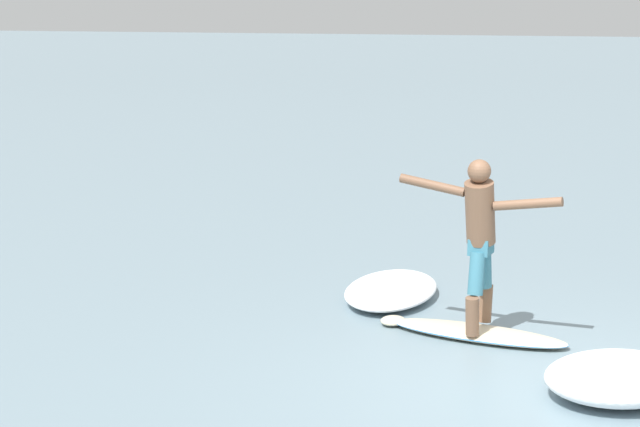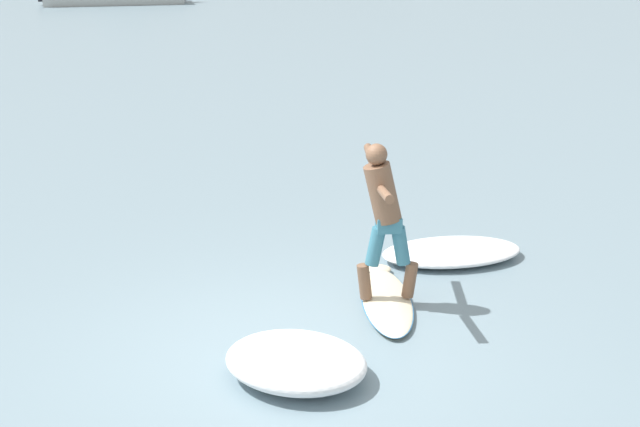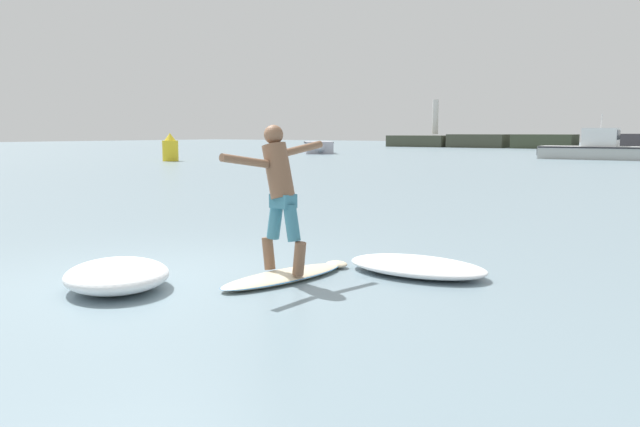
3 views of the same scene
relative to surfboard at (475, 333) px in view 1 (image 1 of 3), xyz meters
The scene contains 5 objects.
ground_plane 1.51m from the surfboard, 146.89° to the right, with size 200.00×200.00×0.00m, color gray.
surfboard is the anchor object (origin of this frame).
surfer 1.05m from the surfboard, 155.04° to the right, with size 0.67×1.59×1.70m.
wave_foam_at_tail 1.60m from the surfboard, 46.46° to the left, with size 1.78×1.06×0.19m.
wave_foam_at_nose 1.88m from the surfboard, 129.73° to the right, with size 1.73×1.70×0.32m.
Camera 1 is at (-8.78, -1.04, 3.24)m, focal length 60.00 mm.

